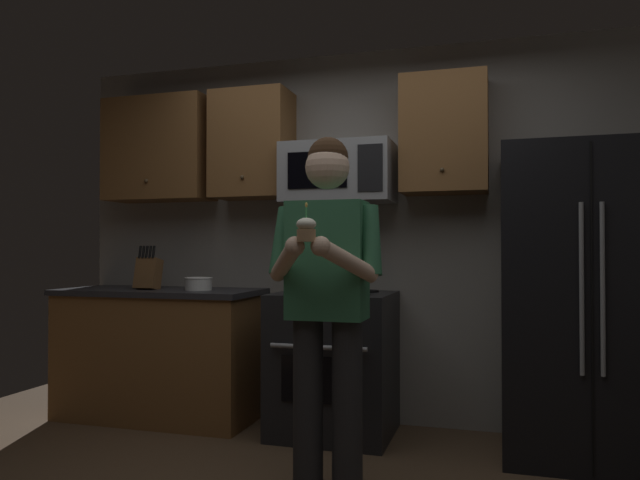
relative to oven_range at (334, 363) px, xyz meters
name	(u,v)px	position (x,y,z in m)	size (l,w,h in m)	color
wall_back	(369,236)	(0.15, 0.39, 0.84)	(4.40, 0.10, 2.60)	gray
oven_range	(334,363)	(0.00, 0.00, 0.00)	(0.76, 0.70, 0.93)	black
microwave	(338,173)	(0.00, 0.12, 1.26)	(0.74, 0.41, 0.40)	#9EA0A5
refrigerator	(583,302)	(1.50, -0.04, 0.44)	(0.90, 0.75, 1.80)	black
cabinet_row_upper	(262,145)	(-0.57, 0.17, 1.49)	(2.78, 0.36, 0.76)	brown
counter_left	(160,353)	(-1.30, 0.02, 0.00)	(1.44, 0.66, 0.92)	brown
knife_block	(148,273)	(-1.37, -0.03, 0.57)	(0.16, 0.15, 0.32)	brown
bowl_large_white	(198,283)	(-0.98, -0.01, 0.51)	(0.19, 0.19, 0.09)	white
person	(327,292)	(0.23, -0.96, 0.53)	(0.60, 0.48, 1.76)	#262628
cupcake	(306,229)	(0.23, -1.29, 0.83)	(0.09, 0.09, 0.17)	#A87F56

